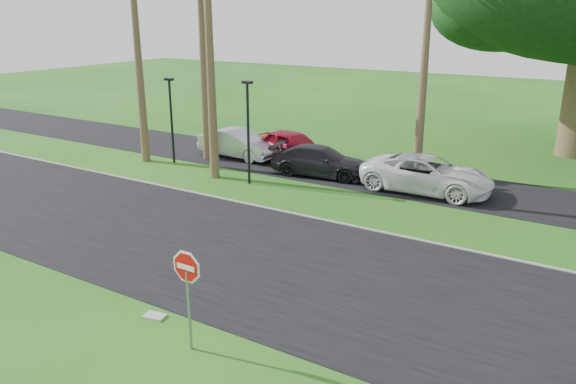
% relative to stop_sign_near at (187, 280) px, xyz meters
% --- Properties ---
extents(ground, '(120.00, 120.00, 0.00)m').
position_rel_stop_sign_near_xyz_m(ground, '(-0.50, 3.00, -1.77)').
color(ground, '#145214').
rests_on(ground, ground).
extents(road, '(120.00, 8.00, 0.02)m').
position_rel_stop_sign_near_xyz_m(road, '(-0.50, 5.00, -1.76)').
color(road, black).
rests_on(road, ground).
extents(parking_strip, '(120.00, 5.00, 0.02)m').
position_rel_stop_sign_near_xyz_m(parking_strip, '(-0.50, 15.50, -1.76)').
color(parking_strip, black).
rests_on(parking_strip, ground).
extents(curb, '(120.00, 0.12, 0.06)m').
position_rel_stop_sign_near_xyz_m(curb, '(-0.50, 9.05, -1.74)').
color(curb, gray).
rests_on(curb, ground).
extents(stop_sign_near, '(1.05, 0.07, 2.62)m').
position_rel_stop_sign_near_xyz_m(stop_sign_near, '(0.00, 0.00, 0.00)').
color(stop_sign_near, gray).
rests_on(stop_sign_near, ground).
extents(streetlight_left, '(0.45, 0.25, 4.34)m').
position_rel_stop_sign_near_xyz_m(streetlight_left, '(-12.00, 12.50, 0.72)').
color(streetlight_left, black).
rests_on(streetlight_left, ground).
extents(streetlight_right, '(0.45, 0.25, 4.64)m').
position_rel_stop_sign_near_xyz_m(streetlight_right, '(-6.50, 11.50, 0.88)').
color(streetlight_right, black).
rests_on(streetlight_right, ground).
extents(car_silver, '(4.62, 1.77, 1.50)m').
position_rel_stop_sign_near_xyz_m(car_silver, '(-9.74, 15.07, -1.02)').
color(car_silver, '#ADB0B5').
rests_on(car_silver, ground).
extents(car_red, '(5.05, 2.85, 1.62)m').
position_rel_stop_sign_near_xyz_m(car_red, '(-6.87, 15.87, -0.96)').
color(car_red, maroon).
rests_on(car_red, ground).
extents(car_dark, '(5.03, 2.58, 1.40)m').
position_rel_stop_sign_near_xyz_m(car_dark, '(-4.34, 14.36, -1.08)').
color(car_dark, black).
rests_on(car_dark, ground).
extents(car_minivan, '(5.65, 2.68, 1.56)m').
position_rel_stop_sign_near_xyz_m(car_minivan, '(0.78, 14.53, -0.99)').
color(car_minivan, white).
rests_on(car_minivan, ground).
extents(utility_slab, '(0.60, 0.44, 0.06)m').
position_rel_stop_sign_near_xyz_m(utility_slab, '(-1.75, 0.59, -1.74)').
color(utility_slab, '#A0A199').
rests_on(utility_slab, ground).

